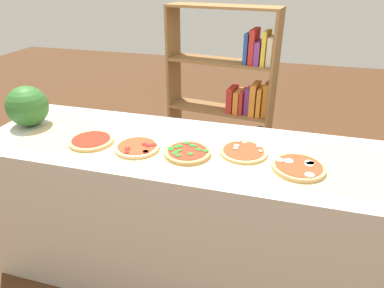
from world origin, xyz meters
name	(u,v)px	position (x,y,z in m)	size (l,w,h in m)	color
ground_plane	(192,269)	(0.00, 0.00, 0.00)	(12.00, 12.00, 0.00)	#4C2D19
counter	(192,214)	(0.00, 0.00, 0.47)	(2.44, 0.74, 0.93)	beige
parchment_paper	(192,147)	(0.00, 0.00, 0.93)	(1.96, 0.50, 0.00)	tan
pizza_plain_0	(91,141)	(-0.56, -0.10, 0.94)	(0.25, 0.25, 0.02)	#DBB26B
pizza_pepperoni_1	(137,147)	(-0.28, -0.10, 0.95)	(0.24, 0.24, 0.03)	#E5C17F
pizza_spinach_2	(187,152)	(0.00, -0.09, 0.95)	(0.25, 0.25, 0.03)	tan
pizza_mushroom_3	(243,151)	(0.28, 0.01, 0.94)	(0.25, 0.25, 0.02)	#DBB26B
pizza_mozzarella_4	(299,167)	(0.56, -0.09, 0.95)	(0.26, 0.26, 0.03)	#DBB26B
watermelon	(27,106)	(-1.06, 0.02, 1.06)	(0.25, 0.25, 0.25)	#2D6628
bookshelf	(233,109)	(0.08, 0.95, 0.81)	(0.86, 0.35, 1.58)	brown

